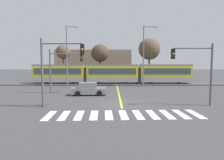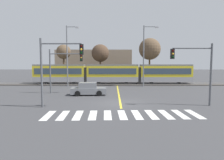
{
  "view_description": "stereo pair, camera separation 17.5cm",
  "coord_description": "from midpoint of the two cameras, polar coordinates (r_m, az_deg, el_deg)",
  "views": [
    {
      "loc": [
        -0.86,
        -18.94,
        3.87
      ],
      "look_at": [
        -0.85,
        7.61,
        1.6
      ],
      "focal_mm": 32.0,
      "sensor_mm": 36.0,
      "label": 1
    },
    {
      "loc": [
        -0.68,
        -18.94,
        3.87
      ],
      "look_at": [
        -0.85,
        7.61,
        1.6
      ],
      "focal_mm": 32.0,
      "sensor_mm": 36.0,
      "label": 2
    }
  ],
  "objects": [
    {
      "name": "bare_tree_east",
      "position": [
        40.42,
        10.46,
        8.66
      ],
      "size": [
        4.26,
        4.26,
        8.75
      ],
      "color": "brown",
      "rests_on": "ground"
    },
    {
      "name": "rail_near",
      "position": [
        35.33,
        1.22,
        -1.03
      ],
      "size": [
        120.0,
        0.08,
        0.1
      ],
      "primitive_type": "cube",
      "color": "#939399",
      "rests_on": "track_bed"
    },
    {
      "name": "traffic_light_near_right",
      "position": [
        19.48,
        22.89,
        4.07
      ],
      "size": [
        3.75,
        0.38,
        5.61
      ],
      "color": "#515459",
      "rests_on": "ground"
    },
    {
      "name": "bare_tree_west",
      "position": [
        39.93,
        -3.63,
        7.62
      ],
      "size": [
        3.46,
        3.46,
        7.55
      ],
      "color": "brown",
      "rests_on": "ground"
    },
    {
      "name": "ground_plane",
      "position": [
        19.35,
        2.27,
        -6.66
      ],
      "size": [
        200.0,
        200.0,
        0.0
      ],
      "primitive_type": "plane",
      "color": "#3D3D3F"
    },
    {
      "name": "crosswalk_stripe_2",
      "position": [
        15.25,
        -9.71,
        -9.88
      ],
      "size": [
        0.68,
        2.82,
        0.01
      ],
      "primitive_type": "cube",
      "rotation": [
        0.0,
        0.0,
        0.04
      ],
      "color": "silver",
      "rests_on": "ground"
    },
    {
      "name": "rail_far",
      "position": [
        36.76,
        1.17,
        -0.8
      ],
      "size": [
        120.0,
        0.08,
        0.1
      ],
      "primitive_type": "cube",
      "color": "#939399",
      "rests_on": "track_bed"
    },
    {
      "name": "street_lamp_west",
      "position": [
        33.87,
        -12.67,
        7.62
      ],
      "size": [
        2.1,
        0.28,
        9.95
      ],
      "color": "slate",
      "rests_on": "ground"
    },
    {
      "name": "crosswalk_stripe_9",
      "position": [
        16.2,
        18.82,
        -9.19
      ],
      "size": [
        0.68,
        2.82,
        0.01
      ],
      "primitive_type": "cube",
      "rotation": [
        0.0,
        0.0,
        0.04
      ],
      "color": "silver",
      "rests_on": "ground"
    },
    {
      "name": "crosswalk_stripe_0",
      "position": [
        15.67,
        -17.83,
        -9.64
      ],
      "size": [
        0.68,
        2.82,
        0.01
      ],
      "primitive_type": "cube",
      "rotation": [
        0.0,
        0.0,
        0.04
      ],
      "color": "silver",
      "rests_on": "ground"
    },
    {
      "name": "crosswalk_stripe_3",
      "position": [
        15.15,
        -5.52,
        -9.93
      ],
      "size": [
        0.68,
        2.82,
        0.01
      ],
      "primitive_type": "cube",
      "rotation": [
        0.0,
        0.0,
        0.04
      ],
      "color": "silver",
      "rests_on": "ground"
    },
    {
      "name": "traffic_light_near_left",
      "position": [
        17.87,
        -15.89,
        4.94
      ],
      "size": [
        3.75,
        0.38,
        5.99
      ],
      "color": "#515459",
      "rests_on": "ground"
    },
    {
      "name": "crosswalk_stripe_7",
      "position": [
        15.55,
        11.13,
        -9.61
      ],
      "size": [
        0.68,
        2.82,
        0.01
      ],
      "primitive_type": "cube",
      "rotation": [
        0.0,
        0.0,
        0.04
      ],
      "color": "silver",
      "rests_on": "ground"
    },
    {
      "name": "sedan_crossing",
      "position": [
        24.29,
        -6.88,
        -2.65
      ],
      "size": [
        4.31,
        2.13,
        1.52
      ],
      "color": "gray",
      "rests_on": "ground"
    },
    {
      "name": "crosswalk_stripe_4",
      "position": [
        15.13,
        -1.29,
        -9.92
      ],
      "size": [
        0.68,
        2.82,
        0.01
      ],
      "primitive_type": "cube",
      "rotation": [
        0.0,
        0.0,
        0.04
      ],
      "color": "silver",
      "rests_on": "ground"
    },
    {
      "name": "track_bed",
      "position": [
        36.06,
        1.2,
        -1.13
      ],
      "size": [
        120.0,
        4.0,
        0.18
      ],
      "primitive_type": "cube",
      "color": "#4C4742",
      "rests_on": "ground"
    },
    {
      "name": "lane_centre_line",
      "position": [
        25.57,
        1.7,
        -3.82
      ],
      "size": [
        0.2,
        17.18,
        0.01
      ],
      "primitive_type": "cube",
      "color": "gold",
      "rests_on": "ground"
    },
    {
      "name": "street_lamp_centre",
      "position": [
        33.04,
        9.16,
        7.76
      ],
      "size": [
        2.42,
        0.28,
        9.87
      ],
      "color": "slate",
      "rests_on": "ground"
    },
    {
      "name": "traffic_light_mid_left",
      "position": [
        26.16,
        -14.34,
        4.33
      ],
      "size": [
        4.25,
        0.38,
        5.6
      ],
      "color": "#515459",
      "rests_on": "ground"
    },
    {
      "name": "crosswalk_stripe_6",
      "position": [
        15.33,
        7.08,
        -9.76
      ],
      "size": [
        0.68,
        2.82,
        0.01
      ],
      "primitive_type": "cube",
      "rotation": [
        0.0,
        0.0,
        0.04
      ],
      "color": "silver",
      "rests_on": "ground"
    },
    {
      "name": "crosswalk_stripe_10",
      "position": [
        16.63,
        22.4,
        -8.94
      ],
      "size": [
        0.68,
        2.82,
        0.01
      ],
      "primitive_type": "cube",
      "rotation": [
        0.0,
        0.0,
        0.04
      ],
      "color": "silver",
      "rests_on": "ground"
    },
    {
      "name": "crosswalk_stripe_8",
      "position": [
        15.84,
        15.06,
        -9.41
      ],
      "size": [
        0.68,
        2.82,
        0.01
      ],
      "primitive_type": "cube",
      "rotation": [
        0.0,
        0.0,
        0.04
      ],
      "color": "silver",
      "rests_on": "ground"
    },
    {
      "name": "building_backdrop_far",
      "position": [
        47.68,
        -5.29,
        4.32
      ],
      "size": [
        17.2,
        6.0,
        6.83
      ],
      "primitive_type": "cube",
      "color": "gray",
      "rests_on": "ground"
    },
    {
      "name": "crosswalk_stripe_5",
      "position": [
        15.19,
        2.92,
        -9.87
      ],
      "size": [
        0.68,
        2.82,
        0.01
      ],
      "primitive_type": "cube",
      "rotation": [
        0.0,
        0.0,
        0.04
      ],
      "color": "silver",
      "rests_on": "ground"
    },
    {
      "name": "light_rail_tram",
      "position": [
        35.89,
        -0.09,
        1.98
      ],
      "size": [
        28.0,
        2.64,
        3.43
      ],
      "color": "#9E9EA3",
      "rests_on": "track_bed"
    },
    {
      "name": "bare_tree_far_west",
      "position": [
        40.6,
        -13.94,
        7.71
      ],
      "size": [
        2.82,
        2.82,
        7.46
      ],
      "color": "brown",
      "rests_on": "ground"
    },
    {
      "name": "crosswalk_stripe_1",
      "position": [
        15.42,
        -13.83,
        -9.78
      ],
      "size": [
        0.68,
        2.82,
        0.01
      ],
      "primitive_type": "cube",
      "rotation": [
        0.0,
        0.0,
        0.04
      ],
      "color": "silver",
      "rests_on": "ground"
    }
  ]
}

